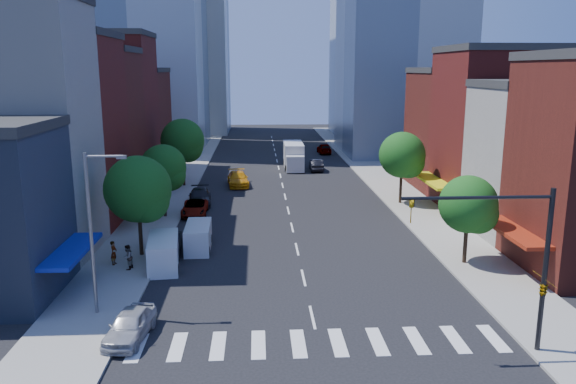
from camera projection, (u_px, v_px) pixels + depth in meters
name	position (u px, v px, depth m)	size (l,w,h in m)	color
ground	(312.00, 317.00, 31.05)	(220.00, 220.00, 0.00)	black
sidewalk_left	(180.00, 179.00, 69.36)	(5.00, 120.00, 0.15)	gray
sidewalk_right	(380.00, 177.00, 70.71)	(5.00, 120.00, 0.15)	gray
crosswalk	(318.00, 343.00, 28.12)	(19.00, 3.00, 0.01)	silver
bldg_left_1	(2.00, 133.00, 39.68)	(12.00, 8.00, 18.00)	beige
bldg_left_2	(47.00, 134.00, 48.18)	(12.00, 9.00, 16.00)	maroon
bldg_left_3	(78.00, 129.00, 56.57)	(12.00, 8.00, 15.00)	#581D16
bldg_left_4	(100.00, 113.00, 64.65)	(12.00, 9.00, 17.00)	maroon
bldg_left_5	(121.00, 122.00, 74.34)	(12.00, 10.00, 13.00)	#581D16
bldg_right_1	(552.00, 163.00, 45.52)	(12.00, 8.00, 12.00)	beige
bldg_right_2	(506.00, 132.00, 53.97)	(12.00, 10.00, 15.00)	maroon
bldg_right_3	(467.00, 131.00, 63.94)	(12.00, 10.00, 13.00)	#581D16
traffic_signal	(534.00, 271.00, 26.30)	(7.24, 2.24, 8.00)	black
streetlight	(94.00, 224.00, 30.25)	(2.25, 0.25, 9.00)	slate
tree_left_near	(140.00, 192.00, 40.04)	(4.80, 4.80, 7.30)	black
tree_left_mid	(165.00, 169.00, 50.84)	(4.20, 4.20, 6.65)	black
tree_left_far	(184.00, 142.00, 64.34)	(5.00, 5.00, 7.75)	black
tree_right_near	(471.00, 207.00, 38.50)	(4.00, 4.00, 6.20)	black
tree_right_far	(404.00, 157.00, 55.91)	(4.60, 4.60, 7.20)	black
parked_car_front	(130.00, 325.00, 28.42)	(1.76, 4.38, 1.49)	#A9AAAE
parked_car_second	(169.00, 245.00, 41.26)	(1.64, 4.72, 1.55)	black
parked_car_third	(195.00, 208.00, 52.61)	(2.28, 4.95, 1.38)	#999999
parked_car_rear	(200.00, 197.00, 56.66)	(2.20, 5.42, 1.57)	black
cargo_van_near	(163.00, 253.00, 38.61)	(2.57, 5.17, 2.11)	silver
cargo_van_far	(198.00, 237.00, 42.45)	(1.98, 4.62, 1.95)	silver
taxi	(238.00, 179.00, 65.75)	(2.30, 5.66, 1.64)	orange
traffic_car_oncoming	(316.00, 165.00, 75.67)	(1.63, 4.68, 1.54)	black
traffic_car_far	(324.00, 148.00, 90.80)	(1.96, 4.86, 1.66)	#999999
box_truck	(294.00, 156.00, 77.38)	(2.72, 8.54, 3.43)	silver
pedestrian_near	(114.00, 253.00, 38.84)	(0.61, 0.40, 1.68)	#999999
pedestrian_far	(128.00, 257.00, 37.86)	(0.83, 0.65, 1.72)	#999999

